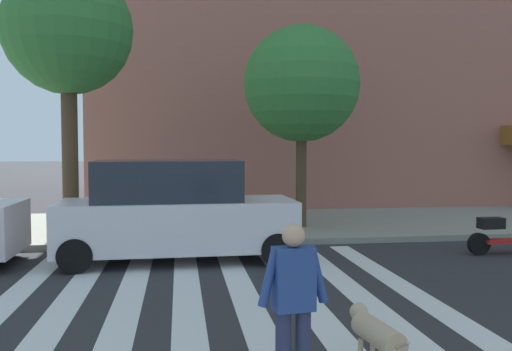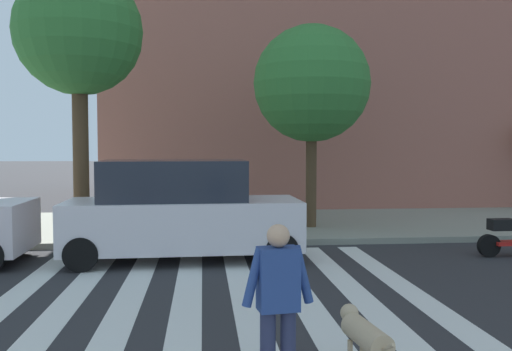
{
  "view_description": "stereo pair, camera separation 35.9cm",
  "coord_description": "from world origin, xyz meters",
  "px_view_note": "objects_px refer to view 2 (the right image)",
  "views": [
    {
      "loc": [
        -0.98,
        -0.73,
        2.38
      ],
      "look_at": [
        0.21,
        7.81,
        1.91
      ],
      "focal_mm": 38.74,
      "sensor_mm": 36.0,
      "label": 1
    },
    {
      "loc": [
        -0.63,
        -0.77,
        2.38
      ],
      "look_at": [
        0.21,
        7.81,
        1.91
      ],
      "focal_mm": 38.74,
      "sensor_mm": 36.0,
      "label": 2
    }
  ],
  "objects_px": {
    "parked_car_behind_first": "(181,212)",
    "street_tree_nearest": "(79,34)",
    "pedestrian_dog_walker": "(278,299)",
    "dog_on_leash": "(364,334)",
    "street_tree_middle": "(312,84)"
  },
  "relations": [
    {
      "from": "street_tree_nearest",
      "to": "street_tree_middle",
      "type": "xyz_separation_m",
      "value": [
        5.95,
        0.88,
        -1.06
      ]
    },
    {
      "from": "street_tree_nearest",
      "to": "street_tree_middle",
      "type": "bearing_deg",
      "value": 8.38
    },
    {
      "from": "street_tree_nearest",
      "to": "street_tree_middle",
      "type": "height_order",
      "value": "street_tree_nearest"
    },
    {
      "from": "street_tree_middle",
      "to": "pedestrian_dog_walker",
      "type": "relative_size",
      "value": 3.35
    },
    {
      "from": "parked_car_behind_first",
      "to": "dog_on_leash",
      "type": "bearing_deg",
      "value": -70.85
    },
    {
      "from": "street_tree_nearest",
      "to": "street_tree_middle",
      "type": "distance_m",
      "value": 6.11
    },
    {
      "from": "parked_car_behind_first",
      "to": "dog_on_leash",
      "type": "distance_m",
      "value": 6.41
    },
    {
      "from": "dog_on_leash",
      "to": "pedestrian_dog_walker",
      "type": "bearing_deg",
      "value": -161.27
    },
    {
      "from": "parked_car_behind_first",
      "to": "pedestrian_dog_walker",
      "type": "distance_m",
      "value": 6.46
    },
    {
      "from": "parked_car_behind_first",
      "to": "street_tree_middle",
      "type": "xyz_separation_m",
      "value": [
        3.41,
        3.4,
        3.03
      ]
    },
    {
      "from": "parked_car_behind_first",
      "to": "pedestrian_dog_walker",
      "type": "xyz_separation_m",
      "value": [
        1.16,
        -6.35,
        -0.08
      ]
    },
    {
      "from": "parked_car_behind_first",
      "to": "street_tree_nearest",
      "type": "distance_m",
      "value": 5.44
    },
    {
      "from": "parked_car_behind_first",
      "to": "dog_on_leash",
      "type": "height_order",
      "value": "parked_car_behind_first"
    },
    {
      "from": "pedestrian_dog_walker",
      "to": "dog_on_leash",
      "type": "distance_m",
      "value": 1.1
    },
    {
      "from": "street_tree_nearest",
      "to": "pedestrian_dog_walker",
      "type": "bearing_deg",
      "value": -67.38
    }
  ]
}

